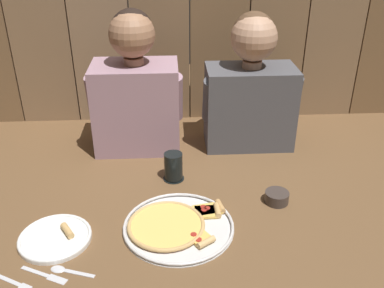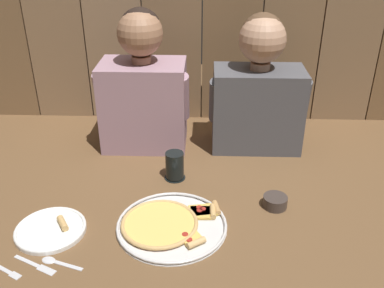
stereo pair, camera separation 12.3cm
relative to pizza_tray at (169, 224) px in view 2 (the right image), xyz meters
The scene contains 10 objects.
ground_plane 0.17m from the pizza_tray, 57.34° to the left, with size 3.20×3.20×0.00m, color brown.
pizza_tray is the anchor object (origin of this frame).
dinner_plate 0.38m from the pizza_tray, behind, with size 0.23×0.23×0.03m.
drinking_glass 0.30m from the pizza_tray, 90.11° to the left, with size 0.08×0.08×0.11m.
dipping_bowl 0.38m from the pizza_tray, 18.79° to the left, with size 0.09×0.09×0.04m.
table_fork 0.50m from the pizza_tray, 154.72° to the right, with size 0.12×0.08×0.01m.
table_knife 0.42m from the pizza_tray, 153.50° to the right, with size 0.15×0.08×0.01m.
table_spoon 0.37m from the pizza_tray, 151.60° to the right, with size 0.14×0.06×0.01m.
diner_left 0.65m from the pizza_tray, 104.46° to the left, with size 0.39×0.23×0.59m.
diner_right 0.72m from the pizza_tray, 59.99° to the left, with size 0.41×0.21×0.58m.
Camera 2 is at (0.02, -1.26, 0.91)m, focal length 40.17 mm.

